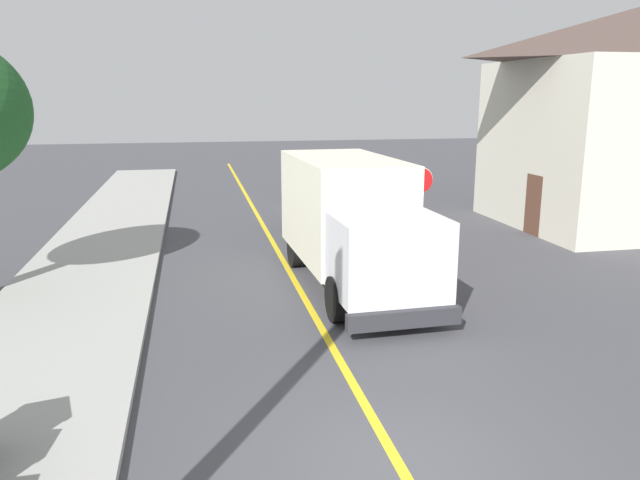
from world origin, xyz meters
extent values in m
plane|color=#424247|center=(0.00, 0.00, 0.00)|extent=(120.00, 120.00, 0.00)
cube|color=#9E9E99|center=(-5.40, 4.00, 0.07)|extent=(3.60, 60.00, 0.15)
cube|color=gold|center=(0.00, 10.00, 0.00)|extent=(0.16, 56.00, 0.01)
cube|color=#F2EDCC|center=(1.34, 8.77, 1.90)|extent=(2.57, 5.08, 2.60)
cube|color=silver|center=(1.46, 5.27, 1.45)|extent=(2.35, 2.08, 1.70)
cube|color=#1E2D3D|center=(1.49, 4.37, 1.82)|extent=(2.04, 0.15, 0.75)
cube|color=#2D2D33|center=(1.50, 4.19, 0.42)|extent=(2.41, 0.28, 0.36)
cylinder|color=black|center=(2.51, 5.51, 0.50)|extent=(0.33, 1.01, 1.00)
cylinder|color=black|center=(0.41, 5.43, 0.50)|extent=(0.33, 1.01, 1.00)
cylinder|color=black|center=(2.35, 10.05, 0.50)|extent=(0.33, 1.01, 1.00)
cylinder|color=black|center=(0.25, 9.98, 0.50)|extent=(0.33, 1.01, 1.00)
cube|color=#4C564C|center=(1.90, 14.01, 0.65)|extent=(1.93, 4.45, 0.76)
cube|color=#1E2D3D|center=(1.89, 14.16, 1.35)|extent=(1.64, 1.85, 0.64)
cylinder|color=black|center=(2.73, 12.62, 0.32)|extent=(0.24, 0.65, 0.64)
cylinder|color=black|center=(1.15, 12.58, 0.32)|extent=(0.24, 0.65, 0.64)
cylinder|color=black|center=(2.64, 15.44, 0.32)|extent=(0.24, 0.65, 0.64)
cylinder|color=black|center=(1.07, 15.39, 0.32)|extent=(0.24, 0.65, 0.64)
cube|color=silver|center=(2.60, 20.27, 0.65)|extent=(1.87, 4.43, 0.76)
cube|color=#1E2D3D|center=(2.60, 20.42, 1.35)|extent=(1.61, 1.82, 0.64)
cylinder|color=black|center=(3.37, 18.85, 0.32)|extent=(0.23, 0.64, 0.64)
cylinder|color=black|center=(1.79, 18.87, 0.32)|extent=(0.23, 0.64, 0.64)
cylinder|color=black|center=(3.41, 21.66, 0.32)|extent=(0.23, 0.64, 0.64)
cylinder|color=black|center=(1.83, 21.69, 0.32)|extent=(0.23, 0.64, 0.64)
cylinder|color=gray|center=(4.28, 10.82, 1.10)|extent=(0.08, 0.08, 2.20)
cylinder|color=red|center=(4.28, 10.85, 2.25)|extent=(0.76, 0.03, 0.76)
cylinder|color=white|center=(4.28, 10.87, 2.25)|extent=(0.80, 0.02, 0.80)
cube|color=beige|center=(13.60, 13.42, 3.00)|extent=(9.10, 7.25, 6.00)
cube|color=brown|center=(9.09, 12.42, 1.05)|extent=(0.10, 1.00, 2.10)
camera|label=1|loc=(-2.49, -6.87, 4.75)|focal=34.73mm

